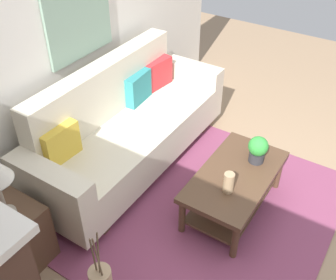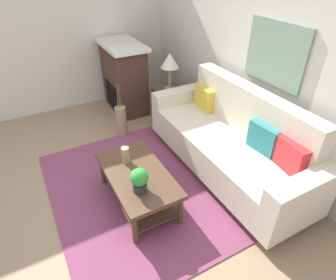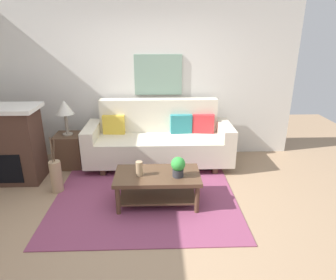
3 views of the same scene
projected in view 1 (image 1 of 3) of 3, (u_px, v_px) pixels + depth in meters
The scene contains 15 objects.
ground_plane at pixel (256, 234), 3.52m from camera, with size 9.18×9.18×0.00m, color #9E7F60.
wall_back at pixel (60, 38), 3.59m from camera, with size 5.18×0.10×2.70m, color silver.
area_rug at pixel (206, 211), 3.73m from camera, with size 2.46×2.16×0.01m, color #843D5B.
couch at pixel (127, 128), 4.05m from camera, with size 2.39×0.84×1.08m.
throw_pillow_mustard at pixel (61, 143), 3.45m from camera, with size 0.36×0.12×0.32m, color gold.
throw_pillow_teal at pixel (138, 88), 4.21m from camera, with size 0.36×0.12×0.32m, color teal.
throw_pillow_crimson at pixel (158, 73), 4.46m from camera, with size 0.36×0.12×0.32m, color red.
coffee_table at pixel (234, 183), 3.58m from camera, with size 1.10×0.60×0.43m.
tabletop_vase at pixel (229, 183), 3.29m from camera, with size 0.09×0.09×0.19m, color tan.
potted_plant_tabletop at pixel (258, 149), 3.57m from camera, with size 0.18×0.18×0.26m.
side_table at pixel (15, 238), 3.14m from camera, with size 0.44×0.44×0.56m, color #513826.
floor_vase_branch_a at pixel (98, 253), 2.59m from camera, with size 0.01×0.01×0.36m, color brown.
floor_vase_branch_b at pixel (93, 255), 2.58m from camera, with size 0.01×0.01×0.36m, color brown.
floor_vase_branch_c at pixel (97, 258), 2.56m from camera, with size 0.01×0.01×0.36m, color brown.
framed_painting at pixel (79, 21), 3.63m from camera, with size 0.81×0.03×0.68m, color gray.
Camera 1 is at (-2.34, -0.58, 2.81)m, focal length 42.70 mm.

